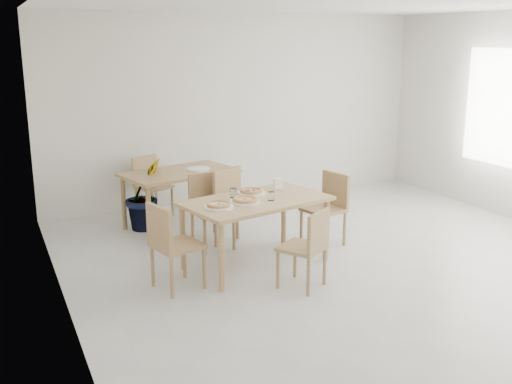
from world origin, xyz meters
name	(u,v)px	position (x,y,z in m)	size (l,w,h in m)	color
main_table	(256,206)	(-0.96, 0.78, 0.67)	(1.70, 1.20, 0.75)	tan
chair_south	(309,243)	(-0.75, -0.01, 0.47)	(0.55, 0.55, 0.81)	#9E834F
chair_north	(210,205)	(-1.19, 1.59, 0.51)	(0.46, 0.46, 0.88)	#9E834F
chair_west	(170,241)	(-2.00, 0.52, 0.51)	(0.53, 0.53, 0.88)	#9E834F
chair_east	(328,203)	(0.14, 1.08, 0.50)	(0.51, 0.51, 0.87)	#9E834F
plate_margherita	(245,202)	(-1.12, 0.71, 0.76)	(0.32, 0.32, 0.02)	white
plate_mushroom	(218,207)	(-1.44, 0.64, 0.76)	(0.31, 0.31, 0.02)	white
plate_pepperoni	(251,193)	(-0.91, 1.02, 0.76)	(0.32, 0.32, 0.02)	white
pizza_margherita	(245,200)	(-1.12, 0.71, 0.78)	(0.27, 0.27, 0.03)	#E5BC6C
pizza_mushroom	(218,205)	(-1.44, 0.64, 0.78)	(0.28, 0.28, 0.03)	#E5BC6C
pizza_pepperoni	(251,191)	(-0.91, 1.02, 0.78)	(0.32, 0.32, 0.03)	#E5BC6C
tumbler_a	(233,193)	(-1.15, 0.95, 0.80)	(0.08, 0.08, 0.10)	white
tumbler_b	(271,196)	(-0.83, 0.67, 0.80)	(0.07, 0.07, 0.09)	white
napkin_holder	(278,184)	(-0.55, 1.05, 0.81)	(0.12, 0.06, 0.13)	silver
fork_a	(280,190)	(-0.56, 1.00, 0.75)	(0.01, 0.18, 0.01)	silver
fork_b	(234,213)	(-1.38, 0.37, 0.75)	(0.02, 0.20, 0.01)	silver
second_table	(179,178)	(-1.28, 2.47, 0.66)	(1.58, 1.13, 0.75)	#9E834F
chair_back_s	(220,199)	(-1.02, 1.70, 0.54)	(0.61, 0.61, 0.93)	#9E834F
chair_back_n	(150,181)	(-1.50, 3.17, 0.48)	(0.54, 0.54, 0.83)	#9E834F
plate_empty	(198,169)	(-1.03, 2.47, 0.76)	(0.30, 0.30, 0.02)	white
potted_plant	(145,194)	(-1.73, 2.56, 0.47)	(0.51, 0.41, 0.93)	#3C7222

